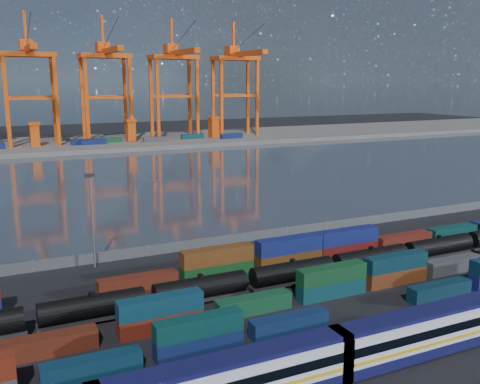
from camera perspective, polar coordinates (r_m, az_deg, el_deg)
name	(u,v)px	position (r m, az deg, el deg)	size (l,w,h in m)	color
ground	(323,291)	(85.37, 8.81, -10.35)	(700.00, 700.00, 0.00)	black
harbor_water	(142,180)	(178.80, -10.36, 1.32)	(700.00, 700.00, 0.00)	#2F3744
far_quay	(87,143)	(280.43, -16.03, 5.02)	(700.00, 70.00, 2.00)	#514F4C
distant_mountains	(18,11)	(1679.13, -22.61, 17.40)	(2470.00, 1100.00, 520.00)	#1E2630
passenger_train	(230,384)	(55.57, -1.06, -19.76)	(79.46, 3.39, 5.82)	silver
container_row_south	(323,312)	(73.63, 8.84, -12.51)	(138.70, 2.21, 4.72)	#37393C
container_row_mid	(366,278)	(86.43, 13.29, -8.90)	(140.79, 2.28, 4.86)	#424547
container_row_north	(331,248)	(98.99, 9.70, -5.95)	(141.89, 2.49, 5.32)	navy
tanker_string	(371,259)	(94.29, 13.76, -6.95)	(138.48, 3.11, 4.45)	black
waterfront_fence	(244,238)	(107.94, 0.46, -4.88)	(160.12, 0.12, 2.20)	#595B5E
yard_light_mast	(92,216)	(95.03, -15.51, -2.45)	(1.60, 0.40, 16.60)	slate
gantry_cranes	(68,66)	(271.06, -17.85, 12.68)	(199.25, 46.56, 63.05)	#EE5310
quay_containers	(68,143)	(264.28, -17.89, 5.02)	(172.58, 10.99, 2.60)	navy
straddle_carriers	(84,132)	(269.52, -16.28, 6.20)	(140.00, 7.00, 11.10)	#EE5310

